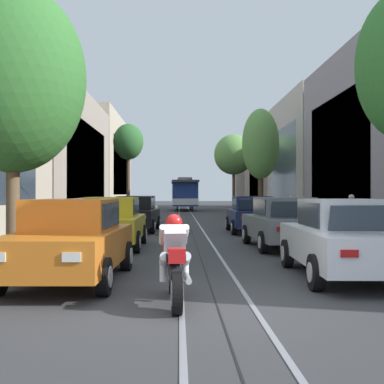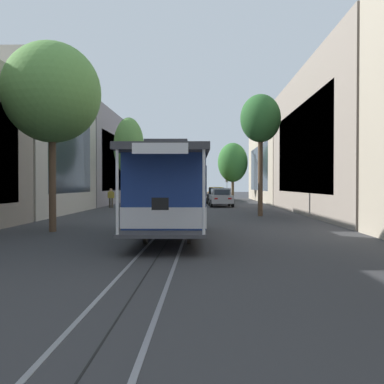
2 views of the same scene
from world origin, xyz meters
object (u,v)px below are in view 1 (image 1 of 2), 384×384
object	(u,v)px
parked_car_navy_mid_right	(251,214)
street_tree_kerb_left_near	(13,79)
street_tree_kerb_right_mid	(234,155)
parked_car_orange_near_left	(72,240)
parked_car_grey_second_right	(282,222)
motorcycle_with_rider	(174,261)
pedestrian_crossing_far	(291,207)
parked_car_black_mid_left	(136,213)
parked_car_silver_fourth_left	(142,209)
pedestrian_on_left_pavement	(351,213)
street_tree_kerb_right_second	(261,145)
cable_car_trolley	(184,194)
fire_hydrant	(46,243)
street_tree_kerb_left_second	(128,143)
parked_car_yellow_second_left	(112,222)
parked_car_white_near_right	(344,238)

from	to	relation	value
parked_car_navy_mid_right	street_tree_kerb_left_near	world-z (taller)	street_tree_kerb_left_near
parked_car_navy_mid_right	street_tree_kerb_right_mid	distance (m)	27.21
parked_car_orange_near_left	parked_car_grey_second_right	size ratio (longest dim) A/B	1.00
street_tree_kerb_right_mid	motorcycle_with_rider	bearing A→B (deg)	-97.79
street_tree_kerb_left_near	pedestrian_crossing_far	size ratio (longest dim) A/B	4.39
parked_car_black_mid_left	motorcycle_with_rider	world-z (taller)	parked_car_black_mid_left
parked_car_silver_fourth_left	pedestrian_on_left_pavement	xyz separation A→B (m)	(8.72, -9.17, 0.14)
street_tree_kerb_left_near	motorcycle_with_rider	world-z (taller)	street_tree_kerb_left_near
street_tree_kerb_right_second	cable_car_trolley	distance (m)	19.04
parked_car_navy_mid_right	street_tree_kerb_right_mid	xyz separation A→B (m)	(2.28, 26.69, 4.76)
parked_car_navy_mid_right	motorcycle_with_rider	distance (m)	13.93
street_tree_kerb_left_near	pedestrian_crossing_far	bearing A→B (deg)	57.51
motorcycle_with_rider	parked_car_orange_near_left	bearing A→B (deg)	135.52
street_tree_kerb_right_second	fire_hydrant	size ratio (longest dim) A/B	8.53
parked_car_orange_near_left	fire_hydrant	size ratio (longest dim) A/B	5.24
street_tree_kerb_left_second	pedestrian_crossing_far	bearing A→B (deg)	-39.85
parked_car_orange_near_left	street_tree_kerb_left_near	bearing A→B (deg)	126.54
parked_car_silver_fourth_left	motorcycle_with_rider	size ratio (longest dim) A/B	2.22
parked_car_navy_mid_right	street_tree_kerb_right_second	size ratio (longest dim) A/B	0.61
fire_hydrant	parked_car_grey_second_right	bearing A→B (deg)	19.28
parked_car_black_mid_left	parked_car_navy_mid_right	world-z (taller)	same
parked_car_black_mid_left	street_tree_kerb_right_second	distance (m)	12.26
street_tree_kerb_right_mid	motorcycle_with_rider	xyz separation A→B (m)	(-5.51, -40.24, -4.91)
street_tree_kerb_left_near	street_tree_kerb_right_second	size ratio (longest dim) A/B	0.97
fire_hydrant	street_tree_kerb_left_second	bearing A→B (deg)	91.35
parked_car_black_mid_left	street_tree_kerb_left_second	size ratio (longest dim) A/B	0.61
parked_car_orange_near_left	street_tree_kerb_right_mid	distance (m)	39.29
parked_car_grey_second_right	street_tree_kerb_right_mid	bearing A→B (deg)	86.11
parked_car_grey_second_right	pedestrian_crossing_far	xyz separation A→B (m)	(3.74, 14.74, 0.09)
pedestrian_on_left_pavement	fire_hydrant	xyz separation A→B (m)	(-10.03, -5.76, -0.52)
parked_car_orange_near_left	parked_car_yellow_second_left	world-z (taller)	same
parked_car_white_near_right	street_tree_kerb_right_second	bearing A→B (deg)	84.76
parked_car_yellow_second_left	parked_car_black_mid_left	size ratio (longest dim) A/B	0.99
street_tree_kerb_left_second	pedestrian_on_left_pavement	distance (m)	23.57
street_tree_kerb_right_second	cable_car_trolley	world-z (taller)	street_tree_kerb_right_second
cable_car_trolley	street_tree_kerb_left_second	bearing A→B (deg)	-114.15
parked_car_navy_mid_right	parked_car_grey_second_right	bearing A→B (deg)	-89.52
parked_car_orange_near_left	parked_car_black_mid_left	world-z (taller)	same
street_tree_kerb_left_near	fire_hydrant	distance (m)	4.21
pedestrian_crossing_far	fire_hydrant	xyz separation A→B (m)	(-10.37, -17.05, -0.47)
motorcycle_with_rider	pedestrian_crossing_far	xyz separation A→B (m)	(7.02, 22.20, 0.24)
parked_car_yellow_second_left	pedestrian_crossing_far	xyz separation A→B (m)	(9.04, 14.49, 0.09)
motorcycle_with_rider	pedestrian_on_left_pavement	size ratio (longest dim) A/B	1.20
street_tree_kerb_right_second	motorcycle_with_rider	world-z (taller)	street_tree_kerb_right_second
street_tree_kerb_right_mid	pedestrian_crossing_far	distance (m)	18.70
parked_car_orange_near_left	street_tree_kerb_right_mid	bearing A→B (deg)	78.90
cable_car_trolley	fire_hydrant	world-z (taller)	cable_car_trolley
parked_car_grey_second_right	pedestrian_on_left_pavement	world-z (taller)	pedestrian_on_left_pavement
parked_car_grey_second_right	pedestrian_on_left_pavement	size ratio (longest dim) A/B	2.65
parked_car_orange_near_left	parked_car_white_near_right	xyz separation A→B (m)	(5.38, 0.20, 0.00)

